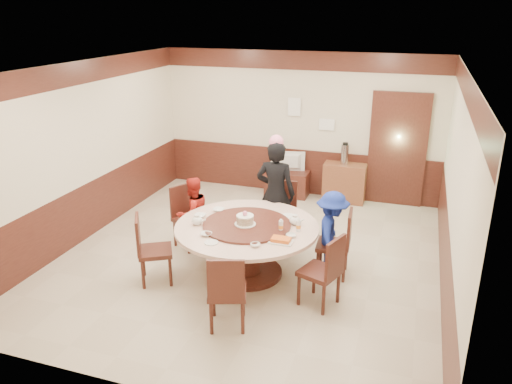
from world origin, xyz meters
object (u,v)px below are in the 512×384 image
(birthday_cake, at_px, (245,220))
(shrimp_platter, at_px, (281,240))
(banquet_table, at_px, (247,240))
(person_red, at_px, (193,213))
(person_standing, at_px, (276,194))
(person_blue, at_px, (332,234))
(side_cabinet, at_px, (344,183))
(tv_stand, at_px, (287,183))
(thermos, at_px, (345,154))
(television, at_px, (288,162))

(birthday_cake, bearing_deg, shrimp_platter, -28.40)
(banquet_table, height_order, person_red, person_red)
(person_standing, distance_m, birthday_cake, 1.12)
(banquet_table, distance_m, shrimp_platter, 0.73)
(person_blue, bearing_deg, side_cabinet, -4.55)
(person_blue, height_order, side_cabinet, person_blue)
(person_blue, height_order, tv_stand, person_blue)
(birthday_cake, bearing_deg, person_blue, 20.79)
(banquet_table, bearing_deg, shrimp_platter, -31.28)
(person_red, bearing_deg, birthday_cake, 92.55)
(banquet_table, distance_m, tv_stand, 3.29)
(person_standing, xyz_separation_m, shrimp_platter, (0.49, -1.44, -0.07))
(person_red, height_order, birthday_cake, person_red)
(person_red, height_order, thermos, person_red)
(tv_stand, distance_m, side_cabinet, 1.14)
(banquet_table, height_order, person_standing, person_standing)
(person_standing, height_order, television, person_standing)
(banquet_table, relative_size, tv_stand, 2.32)
(person_blue, relative_size, thermos, 3.22)
(banquet_table, height_order, television, television)
(person_standing, relative_size, person_red, 1.46)
(person_red, height_order, tv_stand, person_red)
(banquet_table, xyz_separation_m, person_red, (-1.06, 0.53, 0.05))
(shrimp_platter, relative_size, television, 0.44)
(birthday_cake, bearing_deg, banquet_table, 66.71)
(person_blue, relative_size, birthday_cake, 4.19)
(person_red, distance_m, thermos, 3.37)
(person_red, distance_m, birthday_cake, 1.22)
(side_cabinet, bearing_deg, birthday_cake, -104.41)
(tv_stand, xyz_separation_m, thermos, (1.11, 0.03, 0.69))
(person_standing, bearing_deg, person_blue, 144.03)
(person_standing, bearing_deg, thermos, -109.64)
(television, height_order, thermos, thermos)
(person_standing, height_order, side_cabinet, person_standing)
(person_red, bearing_deg, side_cabinet, 176.07)
(banquet_table, relative_size, thermos, 5.20)
(person_red, distance_m, person_blue, 2.17)
(person_standing, xyz_separation_m, television, (-0.38, 2.18, -0.15))
(person_standing, distance_m, person_blue, 1.25)
(tv_stand, relative_size, thermos, 2.24)
(thermos, bearing_deg, shrimp_platter, -93.60)
(person_red, distance_m, shrimp_platter, 1.88)
(person_standing, relative_size, television, 2.49)
(shrimp_platter, height_order, side_cabinet, shrimp_platter)
(thermos, bearing_deg, side_cabinet, 0.00)
(banquet_table, height_order, person_blue, person_blue)
(birthday_cake, height_order, side_cabinet, birthday_cake)
(side_cabinet, bearing_deg, tv_stand, -178.48)
(banquet_table, height_order, thermos, thermos)
(banquet_table, xyz_separation_m, person_standing, (0.09, 1.09, 0.31))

